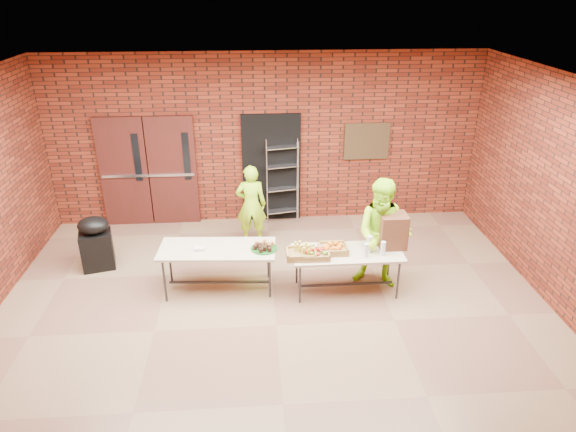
# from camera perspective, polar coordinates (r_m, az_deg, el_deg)

# --- Properties ---
(room) EXTENTS (8.08, 7.08, 3.28)m
(room) POSITION_cam_1_polar(r_m,az_deg,el_deg) (6.38, -1.46, -0.52)
(room) COLOR brown
(room) RESTS_ON ground
(double_doors) EXTENTS (1.78, 0.12, 2.10)m
(double_doors) POSITION_cam_1_polar(r_m,az_deg,el_deg) (9.95, -15.21, 4.78)
(double_doors) COLOR #441413
(double_doors) RESTS_ON room
(dark_doorway) EXTENTS (1.10, 0.06, 2.10)m
(dark_doorway) POSITION_cam_1_polar(r_m,az_deg,el_deg) (9.79, -1.84, 5.30)
(dark_doorway) COLOR black
(dark_doorway) RESTS_ON room
(bronze_plaque) EXTENTS (0.85, 0.04, 0.70)m
(bronze_plaque) POSITION_cam_1_polar(r_m,az_deg,el_deg) (9.86, 8.74, 8.22)
(bronze_plaque) COLOR #382916
(bronze_plaque) RESTS_ON room
(wire_rack) EXTENTS (0.63, 0.31, 1.65)m
(wire_rack) POSITION_cam_1_polar(r_m,az_deg,el_deg) (9.75, -0.63, 3.80)
(wire_rack) COLOR #BBBBC2
(wire_rack) RESTS_ON room
(table_left) EXTENTS (1.76, 0.83, 0.71)m
(table_left) POSITION_cam_1_polar(r_m,az_deg,el_deg) (7.71, -7.86, -3.94)
(table_left) COLOR #C7B398
(table_left) RESTS_ON room
(table_right) EXTENTS (1.63, 0.69, 0.67)m
(table_right) POSITION_cam_1_polar(r_m,az_deg,el_deg) (7.66, 6.58, -4.36)
(table_right) COLOR #C7B398
(table_right) RESTS_ON room
(basket_bananas) EXTENTS (0.43, 0.34, 0.13)m
(basket_bananas) POSITION_cam_1_polar(r_m,az_deg,el_deg) (7.42, 1.48, -4.20)
(basket_bananas) COLOR #A17D40
(basket_bananas) RESTS_ON table_right
(basket_oranges) EXTENTS (0.42, 0.33, 0.13)m
(basket_oranges) POSITION_cam_1_polar(r_m,az_deg,el_deg) (7.59, 5.04, -3.61)
(basket_oranges) COLOR #A17D40
(basket_oranges) RESTS_ON table_right
(basket_apples) EXTENTS (0.40, 0.31, 0.12)m
(basket_apples) POSITION_cam_1_polar(r_m,az_deg,el_deg) (7.43, 3.07, -4.26)
(basket_apples) COLOR #A17D40
(basket_apples) RESTS_ON table_right
(muffin_tray) EXTENTS (0.40, 0.40, 0.10)m
(muffin_tray) POSITION_cam_1_polar(r_m,az_deg,el_deg) (7.57, -2.68, -3.38)
(muffin_tray) COLOR #165217
(muffin_tray) RESTS_ON table_left
(napkin_box) EXTENTS (0.16, 0.11, 0.05)m
(napkin_box) POSITION_cam_1_polar(r_m,az_deg,el_deg) (7.65, -9.79, -3.61)
(napkin_box) COLOR silver
(napkin_box) RESTS_ON table_left
(coffee_dispenser) EXTENTS (0.40, 0.36, 0.52)m
(coffee_dispenser) POSITION_cam_1_polar(r_m,az_deg,el_deg) (7.78, 11.54, -1.59)
(coffee_dispenser) COLOR brown
(coffee_dispenser) RESTS_ON table_right
(cup_stack_front) EXTENTS (0.07, 0.07, 0.21)m
(cup_stack_front) POSITION_cam_1_polar(r_m,az_deg,el_deg) (7.49, 8.69, -3.80)
(cup_stack_front) COLOR silver
(cup_stack_front) RESTS_ON table_right
(cup_stack_mid) EXTENTS (0.07, 0.07, 0.22)m
(cup_stack_mid) POSITION_cam_1_polar(r_m,az_deg,el_deg) (7.58, 10.51, -3.57)
(cup_stack_mid) COLOR silver
(cup_stack_mid) RESTS_ON table_right
(cup_stack_back) EXTENTS (0.08, 0.08, 0.25)m
(cup_stack_back) POSITION_cam_1_polar(r_m,az_deg,el_deg) (7.63, 9.00, -3.09)
(cup_stack_back) COLOR silver
(cup_stack_back) RESTS_ON table_right
(covered_grill) EXTENTS (0.58, 0.52, 0.90)m
(covered_grill) POSITION_cam_1_polar(r_m,az_deg,el_deg) (8.87, -20.55, -2.79)
(covered_grill) COLOR black
(covered_grill) RESTS_ON room
(volunteer_woman) EXTENTS (0.53, 0.35, 1.46)m
(volunteer_woman) POSITION_cam_1_polar(r_m,az_deg,el_deg) (9.01, -4.12, 1.24)
(volunteer_woman) COLOR #B0FE1C
(volunteer_woman) RESTS_ON room
(volunteer_man) EXTENTS (1.01, 0.91, 1.73)m
(volunteer_man) POSITION_cam_1_polar(r_m,az_deg,el_deg) (7.79, 10.52, -2.01)
(volunteer_man) COLOR #B0FE1C
(volunteer_man) RESTS_ON room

